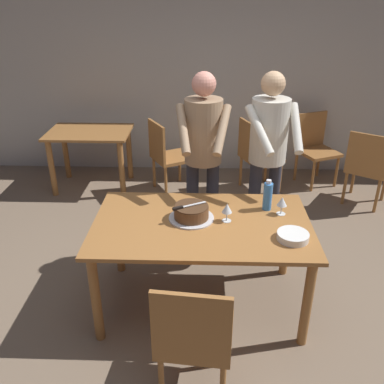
% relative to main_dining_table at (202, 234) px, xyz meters
% --- Properties ---
extents(ground_plane, '(14.00, 14.00, 0.00)m').
position_rel_main_dining_table_xyz_m(ground_plane, '(0.00, 0.00, -0.65)').
color(ground_plane, '#7A6651').
extents(back_wall, '(10.00, 0.12, 2.70)m').
position_rel_main_dining_table_xyz_m(back_wall, '(0.00, 2.89, 0.70)').
color(back_wall, '#BCB7AD').
rests_on(back_wall, ground_plane).
extents(main_dining_table, '(1.61, 0.98, 0.75)m').
position_rel_main_dining_table_xyz_m(main_dining_table, '(0.00, 0.00, 0.00)').
color(main_dining_table, '#9E6633').
rests_on(main_dining_table, ground_plane).
extents(cake_on_platter, '(0.34, 0.34, 0.11)m').
position_rel_main_dining_table_xyz_m(cake_on_platter, '(-0.08, 0.05, 0.15)').
color(cake_on_platter, silver).
rests_on(cake_on_platter, main_dining_table).
extents(cake_knife, '(0.25, 0.15, 0.02)m').
position_rel_main_dining_table_xyz_m(cake_knife, '(-0.14, 0.02, 0.22)').
color(cake_knife, silver).
rests_on(cake_knife, cake_on_platter).
extents(plate_stack, '(0.22, 0.22, 0.05)m').
position_rel_main_dining_table_xyz_m(plate_stack, '(0.63, -0.21, 0.13)').
color(plate_stack, white).
rests_on(plate_stack, main_dining_table).
extents(wine_glass_near, '(0.08, 0.08, 0.14)m').
position_rel_main_dining_table_xyz_m(wine_glass_near, '(0.18, 0.03, 0.20)').
color(wine_glass_near, silver).
rests_on(wine_glass_near, main_dining_table).
extents(wine_glass_far, '(0.08, 0.08, 0.14)m').
position_rel_main_dining_table_xyz_m(wine_glass_far, '(0.61, 0.15, 0.20)').
color(wine_glass_far, silver).
rests_on(wine_glass_far, main_dining_table).
extents(water_bottle, '(0.07, 0.07, 0.25)m').
position_rel_main_dining_table_xyz_m(water_bottle, '(0.51, 0.22, 0.22)').
color(water_bottle, '#387AC6').
rests_on(water_bottle, main_dining_table).
extents(person_cutting_cake, '(0.47, 0.56, 1.72)m').
position_rel_main_dining_table_xyz_m(person_cutting_cake, '(-0.00, 0.70, 0.43)').
color(person_cutting_cake, '#2D2D38').
rests_on(person_cutting_cake, ground_plane).
extents(person_standing_beside, '(0.46, 0.57, 1.72)m').
position_rel_main_dining_table_xyz_m(person_standing_beside, '(0.56, 0.73, 0.43)').
color(person_standing_beside, '#2D2D38').
rests_on(person_standing_beside, ground_plane).
extents(chair_near_side, '(0.48, 0.48, 0.90)m').
position_rel_main_dining_table_xyz_m(chair_near_side, '(-0.03, -0.86, -0.16)').
color(chair_near_side, '#9E6633').
rests_on(chair_near_side, ground_plane).
extents(background_table, '(1.00, 0.70, 0.74)m').
position_rel_main_dining_table_xyz_m(background_table, '(-1.41, 2.19, -0.07)').
color(background_table, '#9E6633').
rests_on(background_table, ground_plane).
extents(background_chair_0, '(0.58, 0.58, 0.90)m').
position_rel_main_dining_table_xyz_m(background_chair_0, '(1.43, 2.43, -0.16)').
color(background_chair_0, '#9E6633').
rests_on(background_chair_0, ground_plane).
extents(background_chair_1, '(0.60, 0.60, 0.90)m').
position_rel_main_dining_table_xyz_m(background_chair_1, '(-0.45, 2.09, -0.16)').
color(background_chair_1, '#9E6633').
rests_on(background_chair_1, ground_plane).
extents(background_chair_2, '(0.61, 0.61, 0.90)m').
position_rel_main_dining_table_xyz_m(background_chair_2, '(1.87, 1.77, -0.16)').
color(background_chair_2, '#9E6633').
rests_on(background_chair_2, ground_plane).
extents(background_chair_3, '(0.57, 0.57, 0.90)m').
position_rel_main_dining_table_xyz_m(background_chair_3, '(0.65, 2.14, -0.16)').
color(background_chair_3, '#9E6633').
rests_on(background_chair_3, ground_plane).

